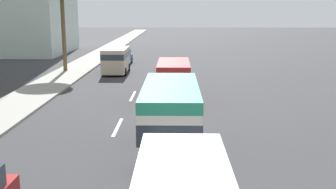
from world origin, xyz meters
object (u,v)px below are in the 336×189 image
van_fourth (116,59)px  van_sixth (174,78)px  minibus_third (171,117)px  car_lead (123,57)px

van_fourth → van_sixth: size_ratio=0.94×
minibus_third → van_sixth: bearing=-0.4°
car_lead → van_sixth: size_ratio=0.88×
minibus_third → van_fourth: minibus_third is taller
car_lead → minibus_third: minibus_third is taller
van_fourth → van_sixth: 12.47m
minibus_third → van_sixth: (10.45, -0.08, -0.17)m
van_sixth → van_fourth: bearing=25.3°
car_lead → van_sixth: van_sixth is taller
car_lead → minibus_third: size_ratio=0.73×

